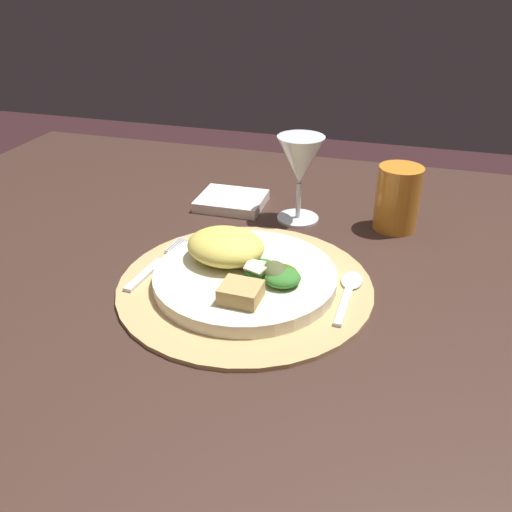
% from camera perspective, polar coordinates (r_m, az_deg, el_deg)
% --- Properties ---
extents(dining_table, '(1.25, 1.05, 0.72)m').
position_cam_1_polar(dining_table, '(0.80, -4.60, -8.10)').
color(dining_table, '#3C2720').
rests_on(dining_table, ground).
extents(placemat, '(0.34, 0.34, 0.01)m').
position_cam_1_polar(placemat, '(0.71, -1.16, -3.11)').
color(placemat, tan).
rests_on(placemat, dining_table).
extents(dinner_plate, '(0.24, 0.24, 0.02)m').
position_cam_1_polar(dinner_plate, '(0.70, -1.17, -2.28)').
color(dinner_plate, '#ECE8C8').
rests_on(dinner_plate, placemat).
extents(pasta_serving, '(0.12, 0.11, 0.04)m').
position_cam_1_polar(pasta_serving, '(0.72, -3.21, 1.14)').
color(pasta_serving, '#E3D059').
rests_on(pasta_serving, dinner_plate).
extents(salad_greens, '(0.09, 0.07, 0.03)m').
position_cam_1_polar(salad_greens, '(0.67, 2.02, -1.81)').
color(salad_greens, '#29712A').
rests_on(salad_greens, dinner_plate).
extents(bread_piece, '(0.05, 0.04, 0.02)m').
position_cam_1_polar(bread_piece, '(0.63, -1.63, -3.94)').
color(bread_piece, tan).
rests_on(bread_piece, dinner_plate).
extents(fork, '(0.03, 0.15, 0.00)m').
position_cam_1_polar(fork, '(0.75, -10.80, -1.01)').
color(fork, silver).
rests_on(fork, placemat).
extents(spoon, '(0.03, 0.13, 0.01)m').
position_cam_1_polar(spoon, '(0.70, 9.99, -3.29)').
color(spoon, silver).
rests_on(spoon, placemat).
extents(napkin, '(0.11, 0.10, 0.02)m').
position_cam_1_polar(napkin, '(0.94, -2.63, 5.91)').
color(napkin, white).
rests_on(napkin, dining_table).
extents(wine_glass, '(0.08, 0.08, 0.14)m').
position_cam_1_polar(wine_glass, '(0.86, 4.74, 9.87)').
color(wine_glass, silver).
rests_on(wine_glass, dining_table).
extents(amber_tumbler, '(0.07, 0.07, 0.10)m').
position_cam_1_polar(amber_tumbler, '(0.87, 14.91, 5.98)').
color(amber_tumbler, orange).
rests_on(amber_tumbler, dining_table).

